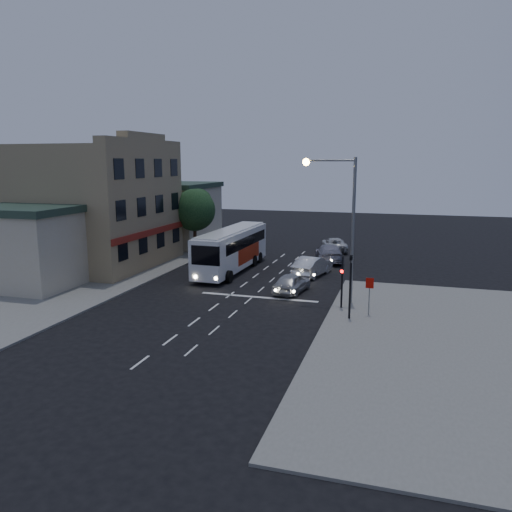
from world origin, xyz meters
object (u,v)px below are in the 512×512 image
(car_sedan_c, at_px, (334,244))
(traffic_signal_main, at_px, (342,271))
(traffic_signal_side, at_px, (351,279))
(streetlight, at_px, (343,213))
(tour_bus, at_px, (232,249))
(car_suv, at_px, (292,283))
(car_sedan_b, at_px, (329,253))
(car_sedan_a, at_px, (312,266))
(regulatory_sign, at_px, (369,290))
(street_tree, at_px, (194,208))

(car_sedan_c, relative_size, traffic_signal_main, 1.19)
(traffic_signal_side, height_order, streetlight, streetlight)
(tour_bus, xyz_separation_m, traffic_signal_main, (9.99, -8.35, 0.55))
(car_suv, height_order, car_sedan_c, car_suv)
(streetlight, bearing_deg, car_suv, 155.46)
(car_sedan_c, xyz_separation_m, traffic_signal_side, (3.92, -22.00, 1.74))
(tour_bus, height_order, car_sedan_b, tour_bus)
(car_sedan_c, bearing_deg, streetlight, 85.45)
(car_sedan_b, bearing_deg, car_sedan_a, 71.31)
(regulatory_sign, height_order, streetlight, streetlight)
(car_suv, distance_m, car_sedan_c, 17.01)
(car_suv, distance_m, street_tree, 16.90)
(car_sedan_b, bearing_deg, car_suv, 71.29)
(car_sedan_a, bearing_deg, car_suv, 98.69)
(traffic_signal_main, height_order, streetlight, streetlight)
(car_sedan_a, bearing_deg, streetlight, 126.47)
(regulatory_sign, bearing_deg, streetlight, 128.75)
(car_sedan_a, xyz_separation_m, street_tree, (-12.45, 5.72, 3.73))
(traffic_signal_main, bearing_deg, tour_bus, 140.10)
(traffic_signal_side, height_order, street_tree, street_tree)
(regulatory_sign, bearing_deg, car_sedan_b, 106.50)
(tour_bus, bearing_deg, car_suv, -38.97)
(car_sedan_a, bearing_deg, traffic_signal_side, 123.99)
(tour_bus, bearing_deg, car_sedan_b, 42.99)
(car_sedan_c, bearing_deg, car_sedan_a, 75.69)
(tour_bus, distance_m, car_sedan_b, 9.49)
(car_sedan_c, xyz_separation_m, street_tree, (-12.59, -5.78, 3.82))
(traffic_signal_main, height_order, traffic_signal_side, same)
(tour_bus, height_order, street_tree, street_tree)
(car_sedan_b, distance_m, street_tree, 13.41)
(traffic_signal_side, bearing_deg, car_sedan_b, 102.34)
(tour_bus, xyz_separation_m, car_suv, (6.23, -5.33, -1.18))
(tour_bus, height_order, car_sedan_a, tour_bus)
(car_sedan_c, bearing_deg, tour_bus, 46.27)
(traffic_signal_main, distance_m, street_tree, 21.38)
(car_sedan_c, height_order, street_tree, street_tree)
(car_sedan_b, xyz_separation_m, street_tree, (-12.88, -0.34, 3.72))
(car_suv, xyz_separation_m, streetlight, (3.50, -1.60, 5.04))
(car_sedan_a, xyz_separation_m, regulatory_sign, (5.06, -9.54, 0.82))
(regulatory_sign, distance_m, streetlight, 5.18)
(car_sedan_c, bearing_deg, traffic_signal_side, 86.50)
(car_suv, relative_size, car_sedan_b, 0.75)
(street_tree, bearing_deg, car_suv, -42.98)
(car_sedan_a, bearing_deg, car_sedan_b, -81.29)
(car_sedan_b, bearing_deg, regulatory_sign, 91.95)
(car_sedan_b, bearing_deg, traffic_signal_main, 86.77)
(car_sedan_b, height_order, traffic_signal_main, traffic_signal_main)
(car_suv, distance_m, streetlight, 6.35)
(traffic_signal_side, xyz_separation_m, street_tree, (-16.51, 16.22, 2.08))
(car_sedan_c, distance_m, traffic_signal_side, 22.41)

